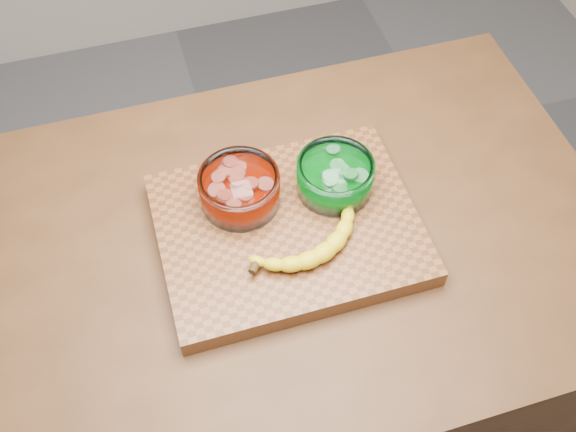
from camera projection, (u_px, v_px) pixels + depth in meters
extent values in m
plane|color=#5B5A5F|center=(288.00, 403.00, 1.89)|extent=(3.50, 3.50, 0.00)
cube|color=#4E2E17|center=(288.00, 339.00, 1.52)|extent=(1.20, 0.80, 0.90)
cube|color=brown|center=(288.00, 229.00, 1.13)|extent=(0.45, 0.35, 0.04)
cylinder|color=white|center=(240.00, 189.00, 1.12)|extent=(0.14, 0.14, 0.07)
cylinder|color=#B21600|center=(240.00, 192.00, 1.13)|extent=(0.12, 0.12, 0.04)
cylinder|color=#E15B47|center=(239.00, 182.00, 1.10)|extent=(0.11, 0.11, 0.02)
cylinder|color=white|center=(335.00, 176.00, 1.14)|extent=(0.14, 0.14, 0.06)
cylinder|color=#008414|center=(335.00, 179.00, 1.14)|extent=(0.11, 0.11, 0.04)
cylinder|color=#60CC66|center=(336.00, 170.00, 1.12)|extent=(0.11, 0.11, 0.02)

